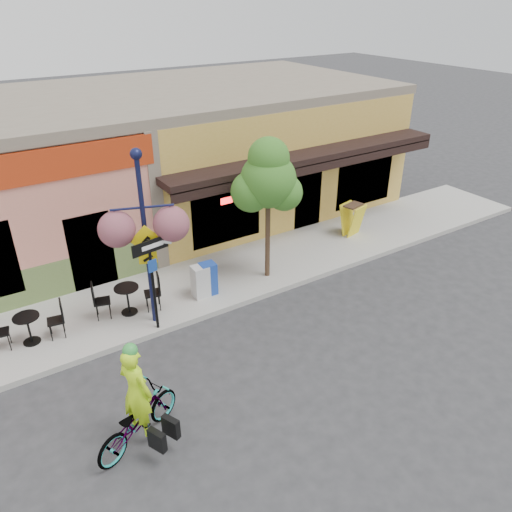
% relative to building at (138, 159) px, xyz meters
% --- Properties ---
extents(ground, '(90.00, 90.00, 0.00)m').
position_rel_building_xyz_m(ground, '(0.00, -7.50, -2.25)').
color(ground, '#2D2D30').
rests_on(ground, ground).
extents(sidewalk, '(24.00, 3.00, 0.15)m').
position_rel_building_xyz_m(sidewalk, '(0.00, -5.50, -2.17)').
color(sidewalk, '#9E9B93').
rests_on(sidewalk, ground).
extents(curb, '(24.00, 0.12, 0.15)m').
position_rel_building_xyz_m(curb, '(0.00, -6.95, -2.17)').
color(curb, '#A8A59E').
rests_on(curb, ground).
extents(building, '(18.20, 8.20, 4.50)m').
position_rel_building_xyz_m(building, '(0.00, 0.00, 0.00)').
color(building, tan).
rests_on(building, ground).
extents(bicycle, '(2.07, 1.43, 1.03)m').
position_rel_building_xyz_m(bicycle, '(-3.96, -9.78, -1.74)').
color(bicycle, maroon).
rests_on(bicycle, ground).
extents(cyclist_rider, '(0.69, 0.80, 1.86)m').
position_rel_building_xyz_m(cyclist_rider, '(-3.91, -9.78, -1.32)').
color(cyclist_rider, '#C5FF1A').
rests_on(cyclist_rider, ground).
extents(lamp_post, '(1.51, 0.99, 4.40)m').
position_rel_building_xyz_m(lamp_post, '(-2.29, -6.52, 0.10)').
color(lamp_post, '#13173C').
rests_on(lamp_post, sidewalk).
extents(one_way_sign, '(0.94, 0.35, 2.40)m').
position_rel_building_xyz_m(one_way_sign, '(-2.35, -6.85, -0.90)').
color(one_way_sign, black).
rests_on(one_way_sign, sidewalk).
extents(cafe_set_left, '(1.70, 1.05, 0.95)m').
position_rel_building_xyz_m(cafe_set_left, '(-5.07, -5.79, -1.62)').
color(cafe_set_left, black).
rests_on(cafe_set_left, sidewalk).
extents(cafe_set_right, '(1.81, 1.23, 0.99)m').
position_rel_building_xyz_m(cafe_set_right, '(-2.71, -5.86, -1.61)').
color(cafe_set_right, black).
rests_on(cafe_set_right, sidewalk).
extents(newspaper_box_blue, '(0.43, 0.39, 0.92)m').
position_rel_building_xyz_m(newspaper_box_blue, '(-0.56, -6.14, -1.64)').
color(newspaper_box_blue, '#1A3D9F').
rests_on(newspaper_box_blue, sidewalk).
extents(newspaper_box_grey, '(0.43, 0.39, 0.90)m').
position_rel_building_xyz_m(newspaper_box_grey, '(-0.80, -6.15, -1.65)').
color(newspaper_box_grey, silver).
rests_on(newspaper_box_grey, sidewalk).
extents(street_tree, '(1.87, 1.87, 4.09)m').
position_rel_building_xyz_m(street_tree, '(1.33, -6.19, -0.06)').
color(street_tree, '#3D7A26').
rests_on(street_tree, sidewalk).
extents(sandwich_board, '(0.74, 0.62, 1.09)m').
position_rel_building_xyz_m(sandwich_board, '(5.28, -5.64, -1.56)').
color(sandwich_board, yellow).
rests_on(sandwich_board, sidewalk).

